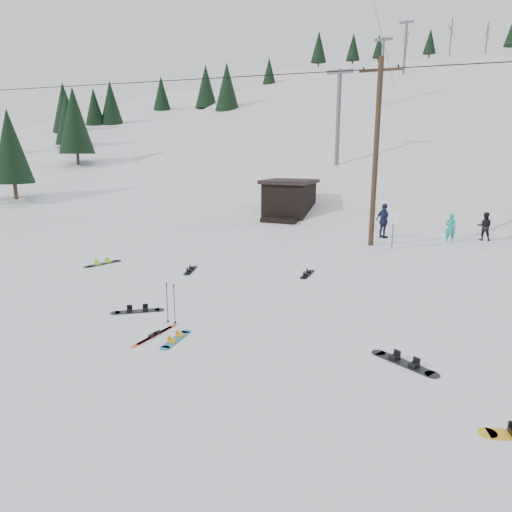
% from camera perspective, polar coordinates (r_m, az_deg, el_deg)
% --- Properties ---
extents(ground, '(200.00, 200.00, 0.00)m').
position_cam_1_polar(ground, '(11.93, -8.22, -10.28)').
color(ground, white).
rests_on(ground, ground).
extents(ski_slope, '(60.00, 85.24, 65.97)m').
position_cam_1_polar(ski_slope, '(66.61, 18.17, -2.19)').
color(ski_slope, silver).
rests_on(ski_slope, ground).
extents(ridge_left, '(47.54, 95.03, 58.38)m').
position_cam_1_polar(ridge_left, '(72.66, -11.88, 0.23)').
color(ridge_left, white).
rests_on(ridge_left, ground).
extents(treeline_left, '(20.00, 64.00, 10.00)m').
position_cam_1_polar(treeline_left, '(63.57, -15.11, 8.31)').
color(treeline_left, black).
rests_on(treeline_left, ground).
extents(treeline_crest, '(50.00, 6.00, 10.00)m').
position_cam_1_polar(treeline_crest, '(95.52, 20.76, 9.34)').
color(treeline_crest, black).
rests_on(treeline_crest, ski_slope).
extents(utility_pole, '(2.00, 0.26, 9.00)m').
position_cam_1_polar(utility_pole, '(23.55, 14.77, 12.56)').
color(utility_pole, '#3A2819').
rests_on(utility_pole, ground).
extents(trail_sign, '(0.50, 0.09, 1.85)m').
position_cam_1_polar(trail_sign, '(23.22, 16.79, 3.98)').
color(trail_sign, '#595B60').
rests_on(trail_sign, ground).
extents(lift_hut, '(3.40, 4.10, 2.75)m').
position_cam_1_polar(lift_hut, '(32.26, 4.12, 7.04)').
color(lift_hut, black).
rests_on(lift_hut, ground).
extents(lift_tower_near, '(2.20, 0.36, 8.00)m').
position_cam_1_polar(lift_tower_near, '(40.58, 10.27, 17.26)').
color(lift_tower_near, '#595B60').
rests_on(lift_tower_near, ski_slope).
extents(lift_tower_mid, '(2.20, 0.36, 8.00)m').
position_cam_1_polar(lift_tower_mid, '(60.82, 15.46, 21.69)').
color(lift_tower_mid, '#595B60').
rests_on(lift_tower_mid, ski_slope).
extents(lift_tower_far, '(2.20, 0.36, 8.00)m').
position_cam_1_polar(lift_tower_far, '(81.46, 18.16, 23.83)').
color(lift_tower_far, '#595B60').
rests_on(lift_tower_far, ski_slope).
extents(hero_snowboard, '(0.34, 1.35, 0.09)m').
position_cam_1_polar(hero_snowboard, '(11.94, -9.98, -10.19)').
color(hero_snowboard, '#1C84B7').
rests_on(hero_snowboard, ground).
extents(hero_skis, '(0.21, 1.68, 0.09)m').
position_cam_1_polar(hero_skis, '(12.30, -12.54, -9.60)').
color(hero_skis, red).
rests_on(hero_skis, ground).
extents(ski_poles, '(0.32, 0.09, 1.17)m').
position_cam_1_polar(ski_poles, '(12.83, -10.61, -5.80)').
color(ski_poles, black).
rests_on(ski_poles, ground).
extents(board_scatter_a, '(1.32, 1.05, 0.11)m').
position_cam_1_polar(board_scatter_a, '(14.16, -14.59, -6.65)').
color(board_scatter_a, black).
rests_on(board_scatter_a, ground).
extents(board_scatter_b, '(0.64, 1.42, 0.10)m').
position_cam_1_polar(board_scatter_b, '(18.47, -8.18, -1.76)').
color(board_scatter_b, black).
rests_on(board_scatter_b, ground).
extents(board_scatter_c, '(0.72, 1.65, 0.12)m').
position_cam_1_polar(board_scatter_c, '(20.43, -18.58, -0.87)').
color(board_scatter_c, black).
rests_on(board_scatter_c, ground).
extents(board_scatter_d, '(1.55, 0.95, 0.12)m').
position_cam_1_polar(board_scatter_d, '(11.07, 18.02, -12.56)').
color(board_scatter_d, black).
rests_on(board_scatter_d, ground).
extents(board_scatter_f, '(0.32, 1.45, 0.10)m').
position_cam_1_polar(board_scatter_f, '(17.81, 6.44, -2.26)').
color(board_scatter_f, black).
rests_on(board_scatter_f, ground).
extents(skier_teal, '(0.58, 0.42, 1.49)m').
position_cam_1_polar(skier_teal, '(26.10, 23.13, 3.25)').
color(skier_teal, '#0E8D88').
rests_on(skier_teal, ground).
extents(skier_dark, '(0.74, 0.58, 1.52)m').
position_cam_1_polar(skier_dark, '(27.31, 26.66, 3.34)').
color(skier_dark, black).
rests_on(skier_dark, ground).
extents(skier_navy, '(1.17, 1.05, 1.91)m').
position_cam_1_polar(skier_navy, '(26.02, 15.70, 4.25)').
color(skier_navy, '#191E3F').
rests_on(skier_navy, ground).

